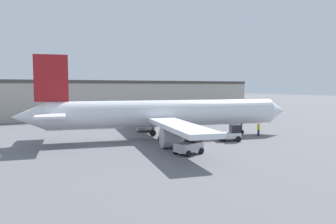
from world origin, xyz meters
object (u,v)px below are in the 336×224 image
(belt_loader_truck, at_px, (190,143))
(ground_crew_worker, at_px, (259,129))
(airplane, at_px, (161,114))
(baggage_tug, at_px, (231,133))

(belt_loader_truck, bearing_deg, ground_crew_worker, 5.01)
(belt_loader_truck, bearing_deg, airplane, 63.25)
(airplane, bearing_deg, ground_crew_worker, -7.70)
(belt_loader_truck, bearing_deg, baggage_tug, 9.87)
(baggage_tug, bearing_deg, ground_crew_worker, 37.51)
(baggage_tug, bearing_deg, belt_loader_truck, -129.88)
(ground_crew_worker, height_order, belt_loader_truck, belt_loader_truck)
(airplane, xyz_separation_m, ground_crew_worker, (13.13, -4.68, -2.31))
(ground_crew_worker, relative_size, belt_loader_truck, 0.57)
(baggage_tug, height_order, belt_loader_truck, belt_loader_truck)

